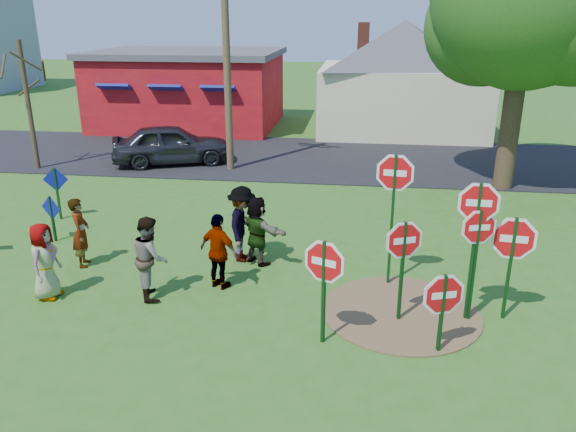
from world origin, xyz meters
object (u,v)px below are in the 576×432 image
object	(u,v)px
stop_sign_a	(324,270)
stop_sign_d	(478,238)
stop_sign_c	(477,220)
suv	(171,144)
stop_sign_b	(394,187)
person_a	(44,261)
person_b	(81,232)
utility_pole	(226,48)
leafy_tree	(532,3)

from	to	relation	value
stop_sign_a	stop_sign_d	distance (m)	3.04
stop_sign_c	suv	xyz separation A→B (m)	(-9.61, 10.93, -1.27)
stop_sign_b	person_a	world-z (taller)	stop_sign_b
person_b	suv	bearing A→B (deg)	-11.49
stop_sign_c	person_a	size ratio (longest dim) A/B	1.77
utility_pole	person_a	bearing A→B (deg)	-98.17
utility_pole	stop_sign_a	bearing A→B (deg)	-69.34
stop_sign_c	utility_pole	xyz separation A→B (m)	(-7.13, 10.45, 2.44)
person_a	person_b	size ratio (longest dim) A/B	0.99
stop_sign_c	person_a	bearing A→B (deg)	-176.80
stop_sign_a	stop_sign_d	xyz separation A→B (m)	(2.80, 1.15, 0.30)
person_a	person_b	distance (m)	1.62
stop_sign_a	person_a	xyz separation A→B (m)	(-5.91, 0.99, -0.62)
person_a	stop_sign_a	bearing A→B (deg)	-98.08
stop_sign_d	suv	distance (m)	14.64
suv	leafy_tree	distance (m)	13.63
suv	leafy_tree	world-z (taller)	leafy_tree
stop_sign_a	leafy_tree	size ratio (longest dim) A/B	0.23
stop_sign_d	person_b	bearing A→B (deg)	155.80
stop_sign_b	stop_sign_c	xyz separation A→B (m)	(1.46, -1.38, -0.18)
stop_sign_a	suv	distance (m)	13.93
stop_sign_c	stop_sign_a	bearing A→B (deg)	-154.87
person_b	leafy_tree	size ratio (longest dim) A/B	0.18
person_b	leafy_tree	world-z (taller)	leafy_tree
stop_sign_d	suv	xyz separation A→B (m)	(-9.66, 10.96, -0.93)
person_a	suv	bearing A→B (deg)	6.31
stop_sign_b	person_a	xyz separation A→B (m)	(-7.20, -1.56, -1.44)
stop_sign_a	person_a	distance (m)	6.02
stop_sign_b	utility_pole	distance (m)	10.94
person_a	stop_sign_d	bearing A→B (deg)	-87.53
stop_sign_b	stop_sign_d	xyz separation A→B (m)	(1.51, -1.40, -0.52)
suv	stop_sign_b	bearing A→B (deg)	-159.92
stop_sign_d	leafy_tree	distance (m)	10.56
stop_sign_a	utility_pole	distance (m)	12.80
stop_sign_c	utility_pole	size ratio (longest dim) A/B	0.34
stop_sign_a	person_a	world-z (taller)	stop_sign_a
stop_sign_b	utility_pole	xyz separation A→B (m)	(-5.67, 9.07, 2.26)
stop_sign_a	suv	xyz separation A→B (m)	(-6.86, 12.11, -0.64)
person_a	leafy_tree	bearing A→B (deg)	-49.40
stop_sign_b	stop_sign_d	world-z (taller)	stop_sign_b
stop_sign_a	stop_sign_c	world-z (taller)	stop_sign_c
stop_sign_c	person_b	xyz separation A→B (m)	(-8.67, 1.44, -1.25)
stop_sign_c	stop_sign_d	size ratio (longest dim) A/B	1.22
stop_sign_b	stop_sign_d	size ratio (longest dim) A/B	1.28
stop_sign_c	suv	bearing A→B (deg)	133.28
utility_pole	suv	bearing A→B (deg)	168.98
stop_sign_a	utility_pole	bearing A→B (deg)	133.64
stop_sign_a	leafy_tree	world-z (taller)	leafy_tree
stop_sign_d	stop_sign_a	bearing A→B (deg)	-172.35
person_b	utility_pole	xyz separation A→B (m)	(1.54, 9.01, 3.69)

